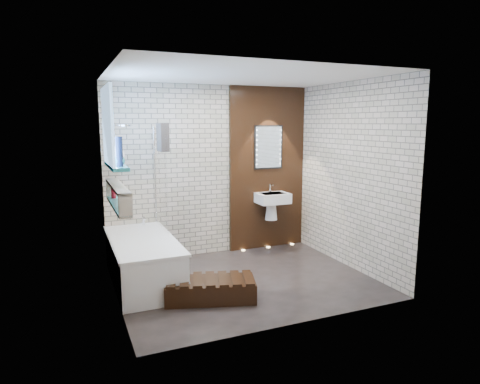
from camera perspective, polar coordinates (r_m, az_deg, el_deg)
name	(u,v)px	position (r m, az deg, el deg)	size (l,w,h in m)	color
ground	(244,280)	(5.60, 0.61, -11.94)	(3.20, 3.20, 0.00)	black
room_shell	(245,182)	(5.26, 0.63, 1.37)	(3.24, 3.20, 2.60)	#9F977E
walnut_panel	(267,169)	(6.80, 3.72, 3.18)	(1.30, 0.06, 2.60)	black
clerestory_window	(109,134)	(5.16, -17.34, 7.48)	(0.18, 1.00, 0.94)	#7FADE0
display_niche	(118,196)	(5.03, -16.28, -0.54)	(0.14, 1.30, 0.26)	teal
bathtub	(143,261)	(5.58, -13.07, -9.07)	(0.79, 1.74, 0.70)	white
bath_screen	(161,179)	(5.85, -10.74, 1.81)	(0.01, 0.78, 1.40)	white
towel	(163,137)	(5.59, -10.45, 7.34)	(0.11, 0.28, 0.37)	black
shower_head	(126,126)	(5.78, -15.31, 8.72)	(0.18, 0.18, 0.02)	silver
washbasin	(272,202)	(6.71, 4.42, -1.34)	(0.50, 0.36, 0.58)	white
led_mirror	(268,147)	(6.74, 3.89, 6.10)	(0.50, 0.02, 0.70)	black
walnut_step	(210,290)	(5.02, -4.04, -13.14)	(1.03, 0.46, 0.23)	black
niche_bottles	(118,199)	(5.07, -16.31, -0.88)	(0.06, 0.92, 0.14)	maroon
sill_vases	(117,155)	(5.14, -16.40, 4.79)	(0.20, 0.48, 0.33)	teal
floor_uplights	(268,247)	(7.00, 3.86, -7.48)	(0.96, 0.06, 0.01)	#FFD899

